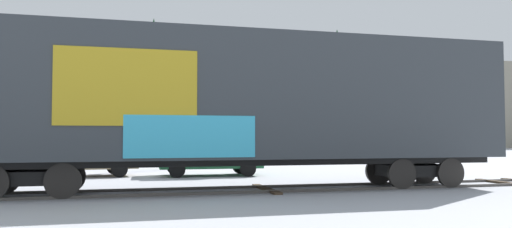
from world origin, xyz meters
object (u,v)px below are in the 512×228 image
(freight_car, at_px, (241,100))
(parked_car_green, at_px, (210,155))
(flagpole, at_px, (237,76))
(parked_car_tan, at_px, (73,157))

(freight_car, relative_size, parked_car_green, 3.93)
(flagpole, xyz_separation_m, parked_car_green, (-2.28, -6.55, -4.06))
(freight_car, xyz_separation_m, parked_car_tan, (-5.52, 6.41, -1.90))
(freight_car, xyz_separation_m, flagpole, (2.11, 12.54, 2.21))
(flagpole, height_order, parked_car_green, flagpole)
(flagpole, relative_size, parked_car_tan, 1.52)
(parked_car_tan, xyz_separation_m, parked_car_green, (5.35, -0.41, 0.05))
(parked_car_tan, bearing_deg, parked_car_green, -4.42)
(parked_car_tan, relative_size, parked_car_green, 1.20)
(parked_car_green, bearing_deg, flagpole, 70.79)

